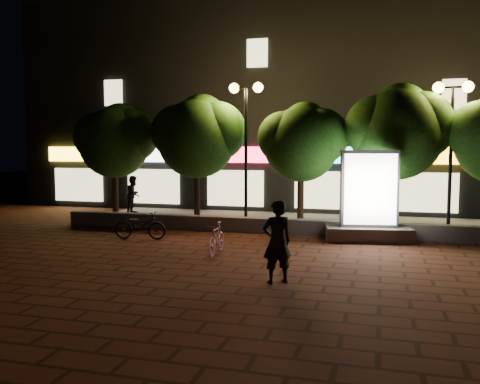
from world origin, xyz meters
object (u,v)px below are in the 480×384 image
(street_lamp_left, at_px, (246,117))
(scooter_parked, at_px, (140,225))
(tree_far_left, at_px, (116,138))
(tree_left, at_px, (198,134))
(tree_mid, at_px, (303,139))
(rider, at_px, (277,242))
(street_lamp_right, at_px, (452,118))
(tree_right, at_px, (399,129))
(scooter_pink, at_px, (216,239))
(pedestrian, at_px, (134,194))
(ad_kiosk, at_px, (369,204))

(street_lamp_left, xyz_separation_m, scooter_parked, (-2.56, -3.49, -3.58))
(tree_far_left, distance_m, tree_left, 3.51)
(tree_mid, xyz_separation_m, street_lamp_left, (-2.05, -0.26, 0.81))
(rider, bearing_deg, street_lamp_right, -152.27)
(tree_far_left, bearing_deg, tree_right, 0.00)
(tree_far_left, bearing_deg, street_lamp_left, -2.76)
(street_lamp_left, relative_size, scooter_pink, 3.57)
(scooter_pink, bearing_deg, scooter_parked, 151.02)
(street_lamp_right, xyz_separation_m, scooter_parked, (-9.56, -3.49, -3.45))
(rider, relative_size, pedestrian, 1.11)
(tree_left, distance_m, tree_mid, 4.00)
(tree_right, relative_size, scooter_parked, 3.00)
(tree_left, xyz_separation_m, ad_kiosk, (6.39, -1.96, -2.30))
(street_lamp_right, xyz_separation_m, rider, (-4.31, -7.48, -2.99))
(pedestrian, bearing_deg, street_lamp_right, -101.33)
(tree_far_left, xyz_separation_m, street_lamp_right, (12.45, -0.26, 0.60))
(street_lamp_left, height_order, pedestrian, street_lamp_left)
(tree_right, relative_size, street_lamp_right, 1.02)
(tree_mid, bearing_deg, tree_left, 180.00)
(ad_kiosk, distance_m, pedestrian, 10.59)
(scooter_pink, bearing_deg, tree_right, 45.01)
(street_lamp_right, bearing_deg, ad_kiosk, -146.36)
(tree_far_left, distance_m, tree_mid, 7.50)
(street_lamp_left, xyz_separation_m, rider, (2.69, -7.48, -3.12))
(tree_right, xyz_separation_m, rider, (-2.66, -7.74, -2.66))
(tree_mid, height_order, street_lamp_right, street_lamp_right)
(ad_kiosk, height_order, rider, ad_kiosk)
(tree_mid, xyz_separation_m, street_lamp_right, (4.95, -0.26, 0.68))
(tree_right, relative_size, ad_kiosk, 1.79)
(ad_kiosk, height_order, scooter_parked, ad_kiosk)
(street_lamp_right, xyz_separation_m, scooter_pink, (-6.49, -5.02, -3.46))
(tree_mid, height_order, street_lamp_left, street_lamp_left)
(scooter_pink, bearing_deg, tree_mid, 71.29)
(street_lamp_left, height_order, scooter_pink, street_lamp_left)
(tree_right, bearing_deg, tree_mid, -180.00)
(tree_left, bearing_deg, street_lamp_right, -1.68)
(ad_kiosk, bearing_deg, tree_far_left, 168.78)
(street_lamp_right, xyz_separation_m, ad_kiosk, (-2.55, -1.70, -2.75))
(tree_left, xyz_separation_m, rider, (4.64, -7.74, -2.54))
(street_lamp_left, bearing_deg, tree_far_left, 177.24)
(tree_left, relative_size, ad_kiosk, 1.72)
(scooter_pink, distance_m, rider, 3.32)
(tree_left, bearing_deg, ad_kiosk, -17.08)
(scooter_parked, bearing_deg, tree_left, -15.64)
(scooter_pink, bearing_deg, rider, -50.86)
(ad_kiosk, bearing_deg, street_lamp_right, 33.64)
(street_lamp_right, height_order, rider, street_lamp_right)
(tree_far_left, relative_size, tree_mid, 1.03)
(tree_right, height_order, street_lamp_right, tree_right)
(tree_right, relative_size, rider, 2.80)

